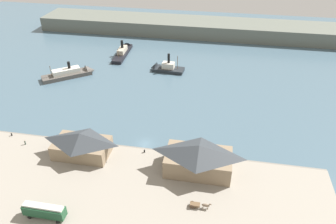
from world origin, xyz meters
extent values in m
plane|color=#476070|center=(0.00, 0.00, 0.00)|extent=(320.00, 320.00, 0.00)
cube|color=gray|center=(0.00, -22.00, 0.60)|extent=(110.00, 36.00, 1.20)
cube|color=slate|center=(0.00, -3.60, 0.50)|extent=(110.00, 0.80, 1.00)
cube|color=#847056|center=(-17.05, -9.69, 3.54)|extent=(16.44, 9.59, 4.68)
pyramid|color=#33383D|center=(-17.05, -9.69, 7.41)|extent=(16.77, 10.07, 3.06)
cube|color=#847056|center=(18.24, -10.34, 4.09)|extent=(18.52, 10.68, 5.78)
pyramid|color=#33383D|center=(18.24, -10.34, 8.52)|extent=(18.89, 11.21, 3.09)
cube|color=#1E4C2D|center=(-16.46, -33.64, 3.41)|extent=(10.47, 2.49, 2.62)
cube|color=beige|center=(-16.46, -33.64, 4.97)|extent=(10.05, 1.74, 0.50)
cylinder|color=black|center=(-12.80, -32.39, 1.65)|extent=(0.90, 0.18, 0.90)
cylinder|color=black|center=(-12.80, -34.88, 1.65)|extent=(0.90, 0.18, 0.90)
cylinder|color=black|center=(-20.12, -32.39, 1.65)|extent=(0.90, 0.18, 0.90)
cylinder|color=black|center=(-20.12, -34.88, 1.65)|extent=(0.90, 0.18, 0.90)
cube|color=brown|center=(18.95, -23.93, 2.05)|extent=(2.50, 1.36, 0.50)
cylinder|color=#4C3828|center=(18.20, -23.25, 1.80)|extent=(1.20, 0.10, 1.20)
cylinder|color=#4C3828|center=(18.20, -24.61, 1.80)|extent=(1.20, 0.10, 1.20)
ellipsoid|color=#7A6651|center=(21.60, -23.93, 2.30)|extent=(2.00, 0.70, 0.90)
ellipsoid|color=#7A6651|center=(22.70, -23.93, 2.85)|extent=(0.70, 0.32, 0.44)
cylinder|color=#7A6651|center=(22.20, -23.73, 1.70)|extent=(0.16, 0.16, 1.00)
cylinder|color=#7A6651|center=(22.20, -24.13, 1.70)|extent=(0.16, 0.16, 1.00)
cylinder|color=#7A6651|center=(21.00, -23.73, 1.70)|extent=(0.16, 0.16, 1.00)
cylinder|color=#7A6651|center=(21.00, -24.13, 1.70)|extent=(0.16, 0.16, 1.00)
cylinder|color=#3D4C42|center=(-37.01, -8.60, 1.87)|extent=(0.39, 0.39, 1.33)
sphere|color=#CCA889|center=(-37.01, -8.60, 2.65)|extent=(0.24, 0.24, 0.24)
cylinder|color=black|center=(-43.99, -5.21, 1.65)|extent=(0.44, 0.44, 0.90)
cylinder|color=black|center=(1.28, -5.57, 1.65)|extent=(0.44, 0.44, 0.90)
cube|color=#23282D|center=(-2.38, 55.27, 0.76)|extent=(14.83, 7.12, 1.52)
cone|color=#23282D|center=(-9.58, 55.78, 0.76)|extent=(2.98, 5.67, 5.50)
cube|color=beige|center=(-2.38, 55.27, 2.89)|extent=(5.75, 4.20, 2.73)
cylinder|color=black|center=(-2.19, 55.26, 6.44)|extent=(1.15, 1.15, 4.39)
cylinder|color=brown|center=(1.94, 54.96, 4.78)|extent=(0.24, 0.24, 6.53)
cube|color=#514C47|center=(-46.33, 40.76, 0.89)|extent=(20.82, 18.11, 1.79)
cone|color=#514C47|center=(-37.81, 47.40, 0.89)|extent=(6.46, 6.75, 5.52)
cube|color=silver|center=(-46.33, 40.76, 2.92)|extent=(11.74, 10.34, 2.27)
cylinder|color=black|center=(-45.06, 41.75, 5.58)|extent=(1.25, 1.25, 3.05)
cylinder|color=brown|center=(-51.45, 36.78, 4.32)|extent=(0.24, 0.24, 5.06)
cube|color=black|center=(-29.24, 69.76, 0.84)|extent=(5.71, 23.99, 1.68)
cone|color=black|center=(-29.67, 81.67, 0.84)|extent=(4.52, 4.44, 4.36)
cube|color=#B2A893|center=(-29.24, 69.76, 2.82)|extent=(3.57, 9.21, 2.29)
cylinder|color=black|center=(-29.25, 70.24, 5.85)|extent=(1.35, 1.35, 3.76)
cylinder|color=brown|center=(-28.98, 62.62, 3.96)|extent=(0.24, 0.24, 4.57)
cube|color=#60665B|center=(0.00, 110.00, 4.00)|extent=(180.00, 24.00, 8.00)
camera|label=1|loc=(22.17, -79.00, 64.91)|focal=34.12mm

